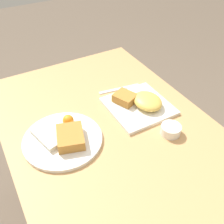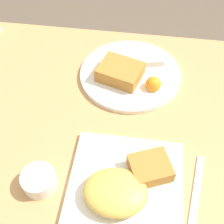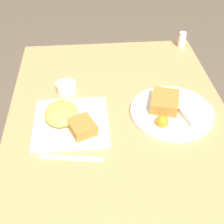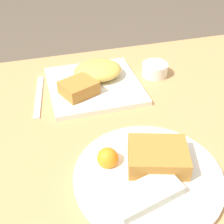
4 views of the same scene
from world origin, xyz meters
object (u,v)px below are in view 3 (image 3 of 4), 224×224
plate_oval_far (171,110)px  salt_shaker (182,41)px  sauce_ramekin (67,87)px  butter_knife (72,158)px  plate_square_near (69,120)px

plate_oval_far → salt_shaker: 0.51m
sauce_ramekin → butter_knife: sauce_ramekin is taller
sauce_ramekin → plate_oval_far: bearing=66.0°
salt_shaker → plate_square_near: bearing=-46.1°
plate_square_near → salt_shaker: salt_shaker is taller
sauce_ramekin → butter_knife: bearing=3.7°
salt_shaker → butter_knife: bearing=-37.8°
salt_shaker → butter_knife: size_ratio=0.37×
sauce_ramekin → butter_knife: 0.35m
butter_knife → salt_shaker: bearing=60.9°
plate_oval_far → butter_knife: 0.40m
plate_square_near → butter_knife: plate_square_near is taller
sauce_ramekin → salt_shaker: salt_shaker is taller
plate_square_near → salt_shaker: 0.73m
plate_square_near → sauce_ramekin: plate_square_near is taller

